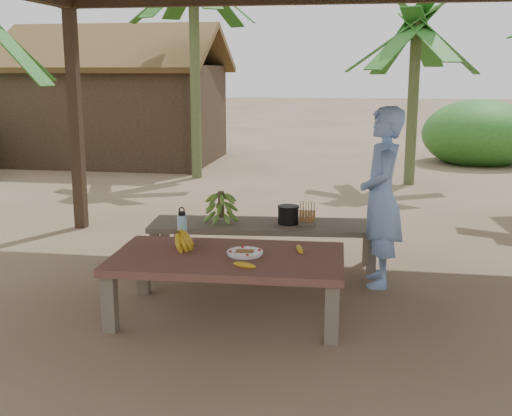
% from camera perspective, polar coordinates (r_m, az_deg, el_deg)
% --- Properties ---
extents(ground, '(80.00, 80.00, 0.00)m').
position_cam_1_polar(ground, '(5.37, 2.32, -8.73)').
color(ground, brown).
rests_on(ground, ground).
extents(work_table, '(1.84, 1.07, 0.50)m').
position_cam_1_polar(work_table, '(5.04, -2.52, -4.92)').
color(work_table, brown).
rests_on(work_table, ground).
extents(bench, '(2.24, 0.79, 0.45)m').
position_cam_1_polar(bench, '(6.27, 0.67, -1.86)').
color(bench, brown).
rests_on(bench, ground).
extents(ripe_banana_bunch, '(0.32, 0.29, 0.16)m').
position_cam_1_polar(ripe_banana_bunch, '(5.20, -7.10, -2.77)').
color(ripe_banana_bunch, yellow).
rests_on(ripe_banana_bunch, work_table).
extents(plate, '(0.28, 0.28, 0.04)m').
position_cam_1_polar(plate, '(5.01, -0.99, -4.02)').
color(plate, white).
rests_on(plate, work_table).
extents(loose_banana_front, '(0.17, 0.06, 0.04)m').
position_cam_1_polar(loose_banana_front, '(4.70, -1.02, -5.09)').
color(loose_banana_front, yellow).
rests_on(loose_banana_front, work_table).
extents(loose_banana_side, '(0.10, 0.17, 0.04)m').
position_cam_1_polar(loose_banana_side, '(5.11, 3.91, -3.68)').
color(loose_banana_side, yellow).
rests_on(loose_banana_side, work_table).
extents(water_flask, '(0.08, 0.08, 0.30)m').
position_cam_1_polar(water_flask, '(5.39, -6.58, -1.73)').
color(water_flask, '#419CCC').
rests_on(water_flask, work_table).
extents(green_banana_stalk, '(0.31, 0.31, 0.33)m').
position_cam_1_polar(green_banana_stalk, '(6.26, -3.12, 0.15)').
color(green_banana_stalk, '#598C2D').
rests_on(green_banana_stalk, bench).
extents(cooking_pot, '(0.20, 0.20, 0.17)m').
position_cam_1_polar(cooking_pot, '(6.23, 2.89, -0.64)').
color(cooking_pot, black).
rests_on(cooking_pot, bench).
extents(skewer_rack, '(0.19, 0.10, 0.24)m').
position_cam_1_polar(skewer_rack, '(6.16, 4.58, -0.46)').
color(skewer_rack, '#A57F47').
rests_on(skewer_rack, bench).
extents(woman, '(0.43, 0.62, 1.61)m').
position_cam_1_polar(woman, '(5.80, 11.09, 0.93)').
color(woman, '#7093D3').
rests_on(woman, ground).
extents(hut, '(4.40, 3.43, 2.85)m').
position_cam_1_polar(hut, '(13.97, -12.14, 8.61)').
color(hut, black).
rests_on(hut, ground).
extents(banana_plant_n, '(1.80, 1.80, 2.88)m').
position_cam_1_polar(banana_plant_n, '(11.12, 14.04, 14.33)').
color(banana_plant_n, '#596638').
rests_on(banana_plant_n, ground).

